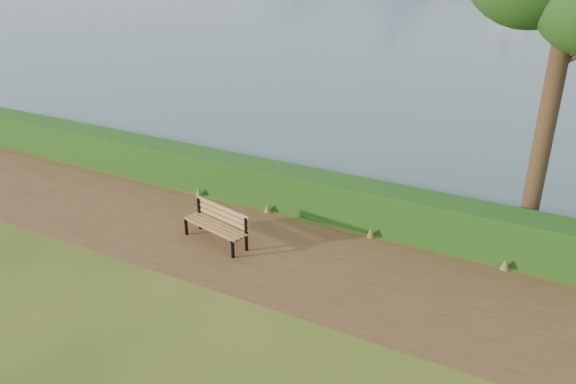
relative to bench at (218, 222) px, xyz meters
The scene contains 4 objects.
ground 1.42m from the bench, 10.93° to the right, with size 140.00×140.00×0.00m, color #3B5016.
path 1.40m from the bench, ahead, with size 40.00×3.40×0.01m, color brown.
hedge 2.69m from the bench, 60.71° to the left, with size 32.00×0.85×1.00m, color #1E4814.
bench is the anchor object (origin of this frame).
Camera 1 is at (5.27, -8.69, 6.11)m, focal length 35.00 mm.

